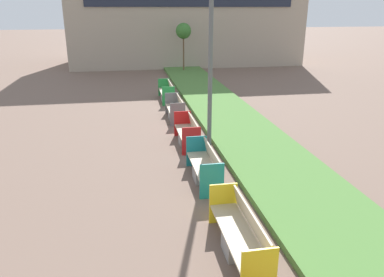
{
  "coord_description": "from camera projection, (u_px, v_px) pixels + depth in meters",
  "views": [
    {
      "loc": [
        -1.03,
        1.32,
        4.56
      ],
      "look_at": [
        0.9,
        12.41,
        0.6
      ],
      "focal_mm": 35.0,
      "sensor_mm": 36.0,
      "label": 1
    }
  ],
  "objects": [
    {
      "name": "planter_grass_strip",
      "position": [
        264.0,
        154.0,
        12.09
      ],
      "size": [
        2.8,
        120.0,
        0.18
      ],
      "color": "#4C7A38",
      "rests_on": "ground"
    },
    {
      "name": "building_backdrop",
      "position": [
        183.0,
        5.0,
        31.66
      ],
      "size": [
        18.53,
        8.5,
        9.43
      ],
      "color": "tan",
      "rests_on": "ground"
    },
    {
      "name": "bench_yellow_frame",
      "position": [
        240.0,
        237.0,
        7.2
      ],
      "size": [
        0.65,
        2.39,
        0.94
      ],
      "color": "gray",
      "rests_on": "ground"
    },
    {
      "name": "bench_teal_frame",
      "position": [
        205.0,
        168.0,
        10.32
      ],
      "size": [
        0.65,
        2.14,
        0.94
      ],
      "color": "gray",
      "rests_on": "ground"
    },
    {
      "name": "bench_red_frame",
      "position": [
        188.0,
        134.0,
        13.04
      ],
      "size": [
        0.65,
        2.02,
        0.94
      ],
      "color": "gray",
      "rests_on": "ground"
    },
    {
      "name": "bench_grey_frame",
      "position": [
        176.0,
        111.0,
        16.04
      ],
      "size": [
        0.65,
        1.97,
        0.94
      ],
      "color": "gray",
      "rests_on": "ground"
    },
    {
      "name": "bench_green_frame",
      "position": [
        167.0,
        93.0,
        19.25
      ],
      "size": [
        0.65,
        2.24,
        0.94
      ],
      "color": "gray",
      "rests_on": "ground"
    },
    {
      "name": "street_lamp_post",
      "position": [
        211.0,
        5.0,
        11.07
      ],
      "size": [
        0.24,
        0.44,
        8.48
      ],
      "color": "#56595B",
      "rests_on": "ground"
    },
    {
      "name": "sapling_tree_far",
      "position": [
        183.0,
        31.0,
        26.74
      ],
      "size": [
        1.11,
        1.11,
        3.52
      ],
      "color": "brown",
      "rests_on": "ground"
    },
    {
      "name": "parked_car_distant",
      "position": [
        226.0,
        53.0,
        31.44
      ],
      "size": [
        4.25,
        2.0,
        1.86
      ],
      "rotation": [
        0.0,
        0.0,
        0.03
      ],
      "color": "#B7BABF",
      "rests_on": "ground"
    }
  ]
}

